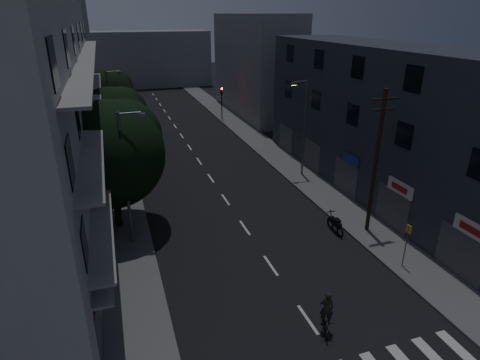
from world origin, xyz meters
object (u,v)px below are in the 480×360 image
bus_stop_sign (407,238)px  cyclist (326,318)px  motorcycle (335,225)px  utility_pole (376,160)px

bus_stop_sign → cyclist: size_ratio=1.21×
bus_stop_sign → cyclist: 7.15m
motorcycle → cyclist: bearing=-121.4°
bus_stop_sign → motorcycle: bearing=107.4°
utility_pole → cyclist: utility_pole is taller
bus_stop_sign → cyclist: bus_stop_sign is taller
utility_pole → motorcycle: utility_pole is taller
utility_pole → bus_stop_sign: (-0.52, -4.07, -2.98)m
utility_pole → motorcycle: 4.82m
utility_pole → cyclist: size_ratio=4.30×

